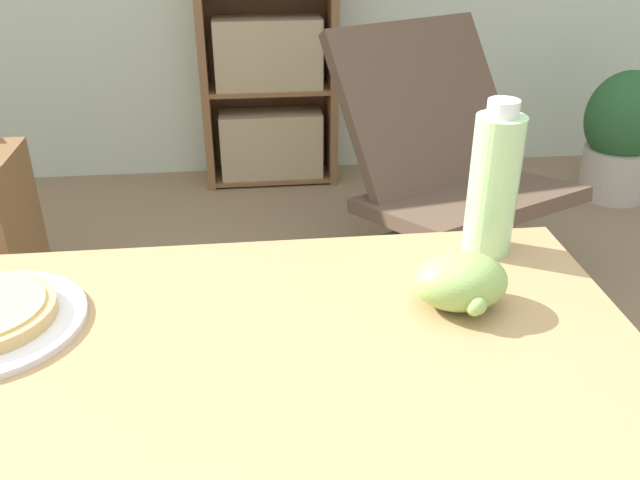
# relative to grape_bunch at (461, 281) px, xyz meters

# --- Properties ---
(dining_table) EXTENTS (1.23, 0.70, 0.77)m
(dining_table) POSITION_rel_grape_bunch_xyz_m (-0.39, -0.12, -0.16)
(dining_table) COLOR tan
(dining_table) RESTS_ON ground_plane
(grape_bunch) EXTENTS (0.14, 0.12, 0.08)m
(grape_bunch) POSITION_rel_grape_bunch_xyz_m (0.00, 0.00, 0.00)
(grape_bunch) COLOR #93BC5B
(grape_bunch) RESTS_ON dining_table
(drink_bottle) EXTENTS (0.08, 0.08, 0.26)m
(drink_bottle) POSITION_rel_grape_bunch_xyz_m (0.09, 0.16, 0.08)
(drink_bottle) COLOR #B7EAA3
(drink_bottle) RESTS_ON dining_table
(lounge_chair_far) EXTENTS (0.87, 0.96, 0.88)m
(lounge_chair_far) POSITION_rel_grape_bunch_xyz_m (0.40, 1.34, -0.53)
(lounge_chair_far) COLOR black
(lounge_chair_far) RESTS_ON ground_plane
(bookshelf) EXTENTS (0.63, 0.26, 1.35)m
(bookshelf) POSITION_rel_grape_bunch_xyz_m (-0.19, 2.35, -0.17)
(bookshelf) COLOR brown
(bookshelf) RESTS_ON ground_plane
(potted_plant_floor) EXTENTS (0.36, 0.31, 0.59)m
(potted_plant_floor) POSITION_rel_grape_bunch_xyz_m (1.39, 1.97, -0.51)
(potted_plant_floor) COLOR #BCB2A3
(potted_plant_floor) RESTS_ON ground_plane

